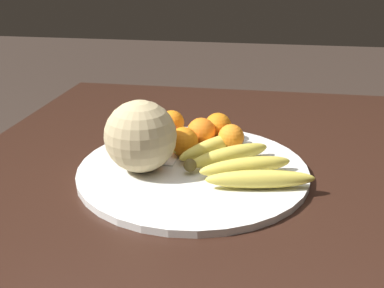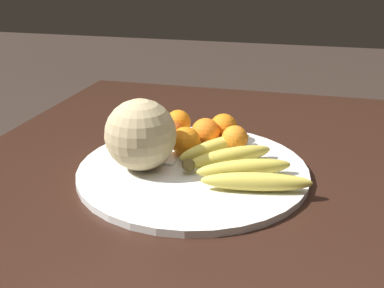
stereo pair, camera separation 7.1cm
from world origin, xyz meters
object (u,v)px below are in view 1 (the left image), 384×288
melon (141,136)px  produce_tag (172,158)px  orange_mid_center (172,123)px  orange_back_left (183,142)px  fruit_bowl (192,169)px  orange_front_left (218,126)px  banana_bunch (227,156)px  orange_top_small (231,137)px  orange_front_right (166,133)px  kitchen_table (194,213)px  orange_back_right (200,132)px

melon → produce_tag: bearing=-37.9°
orange_mid_center → orange_back_left: bearing=-156.6°
fruit_bowl → orange_front_left: orange_front_left is taller
orange_front_left → produce_tag: orange_front_left is taller
orange_front_left → produce_tag: (-0.13, 0.08, -0.03)m
banana_bunch → orange_back_left: bearing=124.1°
orange_front_left → orange_top_small: size_ratio=1.10×
fruit_bowl → orange_front_right: size_ratio=8.19×
melon → orange_mid_center: (0.20, -0.02, -0.04)m
kitchen_table → produce_tag: (0.02, 0.05, 0.12)m
fruit_bowl → produce_tag: size_ratio=5.86×
banana_bunch → orange_mid_center: bearing=96.4°
kitchen_table → banana_bunch: size_ratio=4.07×
produce_tag → orange_top_small: bearing=-56.9°
kitchen_table → orange_mid_center: size_ratio=20.86×
orange_back_left → orange_top_small: orange_back_left is taller
kitchen_table → fruit_bowl: bearing=173.5°
melon → orange_front_right: (0.13, -0.02, -0.04)m
kitchen_table → orange_front_left: bearing=-13.0°
banana_bunch → orange_back_left: orange_back_left is taller
kitchen_table → orange_mid_center: orange_mid_center is taller
melon → orange_mid_center: bearing=-5.7°
orange_back_right → produce_tag: size_ratio=0.81×
orange_front_left → orange_back_left: bearing=149.3°
fruit_bowl → orange_mid_center: (0.17, 0.08, 0.04)m
fruit_bowl → orange_mid_center: 0.19m
produce_tag → orange_back_right: bearing=-27.8°
melon → produce_tag: size_ratio=1.79×
produce_tag → kitchen_table: bearing=-104.6°
orange_back_right → orange_front_right: bearing=99.1°
banana_bunch → orange_back_right: orange_back_right is taller
melon → orange_front_right: bearing=-9.1°
orange_front_left → orange_front_right: (-0.06, 0.11, -0.00)m
fruit_bowl → orange_back_right: size_ratio=7.21×
produce_tag → melon: bearing=144.7°
orange_mid_center → orange_back_left: size_ratio=0.95×
orange_front_left → orange_back_left: size_ratio=1.01×
kitchen_table → orange_front_right: orange_front_right is taller
banana_bunch → orange_top_small: size_ratio=5.35×
banana_bunch → orange_top_small: (0.08, -0.00, 0.01)m
kitchen_table → orange_mid_center: (0.15, 0.08, 0.15)m
melon → banana_bunch: size_ratio=0.46×
orange_top_small → orange_front_left: bearing=33.1°
produce_tag → orange_back_left: bearing=-44.1°
orange_front_right → orange_top_small: 0.15m
kitchen_table → orange_front_left: orange_front_left is taller
fruit_bowl → melon: (-0.03, 0.10, 0.08)m
banana_bunch → produce_tag: (0.01, 0.12, -0.02)m
orange_front_right → produce_tag: 0.08m
banana_bunch → orange_back_right: (0.09, 0.07, 0.01)m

